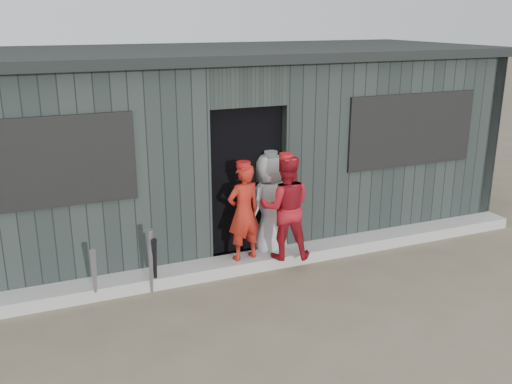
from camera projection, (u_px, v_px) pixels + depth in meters
name	position (u px, v px, depth m)	size (l,w,h in m)	color
ground	(326.00, 338.00, 5.63)	(80.00, 80.00, 0.00)	brown
curb	(255.00, 261.00, 7.21)	(8.00, 0.36, 0.15)	#A4A59F
bat_left	(94.00, 276.00, 6.18)	(0.07, 0.07, 0.71)	gray
bat_mid	(151.00, 261.00, 6.42)	(0.07, 0.07, 0.80)	slate
bat_right	(155.00, 264.00, 6.48)	(0.07, 0.07, 0.71)	black
player_red_left	(244.00, 212.00, 6.94)	(0.44, 0.29, 1.22)	#A51F14
player_red_right	(285.00, 207.00, 6.98)	(0.64, 0.50, 1.31)	maroon
player_grey_back	(270.00, 206.00, 7.37)	(0.68, 0.44, 1.40)	#B0B0B0
dugout	(211.00, 142.00, 8.34)	(8.30, 3.30, 2.62)	black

